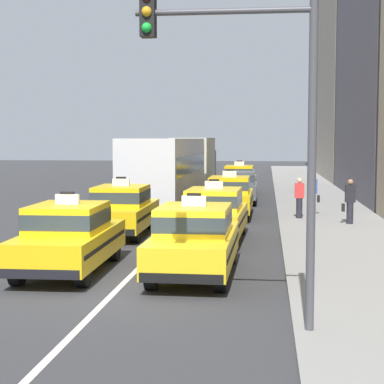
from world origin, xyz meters
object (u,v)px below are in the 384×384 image
at_px(taxi_left_second, 122,209).
at_px(sedan_right_fourth, 239,186).
at_px(taxi_right_nearest, 195,239).
at_px(taxi_right_fifth, 239,179).
at_px(pedestrian_by_storefront, 313,194).
at_px(bus_left_third, 166,168).
at_px(traffic_light_pole, 251,100).
at_px(taxi_right_second, 214,213).
at_px(box_truck_left_fourth, 195,161).
at_px(pedestrian_mid_block, 299,198).
at_px(taxi_left_nearest, 69,236).
at_px(pedestrian_near_crosswalk, 350,202).
at_px(taxi_right_third, 230,196).

xyz_separation_m(taxi_left_second, sedan_right_fourth, (3.40, 11.33, -0.03)).
xyz_separation_m(taxi_right_nearest, taxi_right_fifth, (0.07, 22.58, 0.00)).
distance_m(taxi_right_nearest, pedestrian_by_storefront, 12.26).
distance_m(bus_left_third, taxi_right_nearest, 16.18).
xyz_separation_m(sedan_right_fourth, taxi_right_fifth, (-0.21, 5.17, 0.03)).
bearing_deg(traffic_light_pole, bus_left_third, 102.59).
bearing_deg(taxi_right_fifth, taxi_right_nearest, -90.19).
distance_m(taxi_right_nearest, taxi_right_fifth, 22.58).
distance_m(taxi_right_nearest, taxi_right_second, 5.20).
xyz_separation_m(box_truck_left_fourth, sedan_right_fourth, (3.27, -9.09, -0.93)).
bearing_deg(bus_left_third, sedan_right_fourth, 24.49).
distance_m(pedestrian_mid_block, traffic_light_pole, 15.12).
bearing_deg(taxi_right_second, pedestrian_by_storefront, 61.88).
bearing_deg(pedestrian_mid_block, box_truck_left_fourth, 110.00).
relative_size(sedan_right_fourth, traffic_light_pole, 0.77).
distance_m(taxi_left_nearest, taxi_right_nearest, 3.03).
bearing_deg(sedan_right_fourth, taxi_left_second, -106.69).
relative_size(taxi_left_second, pedestrian_mid_block, 2.93).
bearing_deg(pedestrian_mid_block, taxi_right_fifth, 103.00).
bearing_deg(pedestrian_near_crosswalk, box_truck_left_fourth, 113.33).
distance_m(bus_left_third, box_truck_left_fourth, 10.65).
height_order(taxi_right_third, pedestrian_by_storefront, taxi_right_third).
bearing_deg(taxi_left_nearest, pedestrian_near_crosswalk, 48.71).
bearing_deg(pedestrian_near_crosswalk, bus_left_third, 137.88).
xyz_separation_m(taxi_right_second, sedan_right_fourth, (0.25, 12.21, -0.03)).
distance_m(sedan_right_fourth, pedestrian_by_storefront, 6.53).
xyz_separation_m(pedestrian_by_storefront, traffic_light_pole, (-2.13, -16.25, 2.86)).
bearing_deg(sedan_right_fourth, box_truck_left_fourth, 109.80).
bearing_deg(bus_left_third, taxi_left_second, -89.81).
xyz_separation_m(bus_left_third, pedestrian_mid_block, (6.06, -5.58, -0.88)).
distance_m(pedestrian_near_crosswalk, traffic_light_pole, 14.00).
height_order(taxi_left_nearest, pedestrian_by_storefront, taxi_left_nearest).
bearing_deg(pedestrian_near_crosswalk, taxi_right_third, 148.12).
distance_m(box_truck_left_fourth, sedan_right_fourth, 9.71).
height_order(taxi_left_second, box_truck_left_fourth, box_truck_left_fourth).
relative_size(taxi_left_second, sedan_right_fourth, 1.06).
relative_size(taxi_right_second, pedestrian_by_storefront, 2.83).
bearing_deg(taxi_right_nearest, pedestrian_near_crosswalk, 62.22).
relative_size(bus_left_third, taxi_right_third, 2.45).
relative_size(bus_left_third, taxi_right_nearest, 2.45).
bearing_deg(taxi_left_nearest, taxi_right_third, 74.60).
bearing_deg(sedan_right_fourth, traffic_light_pole, -87.08).
distance_m(taxi_left_second, traffic_light_pole, 11.88).
bearing_deg(bus_left_third, taxi_right_second, -73.36).
xyz_separation_m(taxi_left_nearest, pedestrian_near_crosswalk, (7.67, 8.74, 0.07)).
bearing_deg(taxi_right_second, pedestrian_mid_block, 60.36).
bearing_deg(taxi_right_third, box_truck_left_fourth, 101.88).
bearing_deg(taxi_right_second, taxi_left_second, 164.43).
xyz_separation_m(box_truck_left_fourth, pedestrian_mid_block, (5.91, -16.23, -0.84)).
xyz_separation_m(taxi_left_nearest, taxi_left_second, (-0.08, 6.01, 0.00)).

